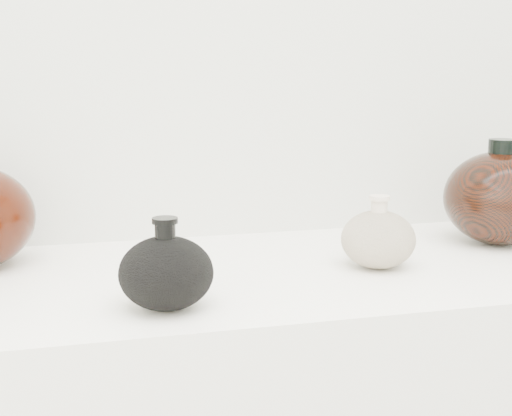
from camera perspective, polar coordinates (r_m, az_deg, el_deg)
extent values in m
cube|color=beige|center=(1.35, -1.64, 14.82)|extent=(3.00, 0.02, 2.60)
cube|color=white|center=(1.14, 1.46, -5.58)|extent=(1.20, 0.50, 0.03)
ellipsoid|color=black|center=(0.94, -7.20, -5.19)|extent=(0.16, 0.16, 0.10)
cylinder|color=black|center=(0.93, -7.28, -1.87)|extent=(0.03, 0.03, 0.03)
cylinder|color=black|center=(0.92, -7.30, -1.00)|extent=(0.04, 0.04, 0.01)
ellipsoid|color=beige|center=(1.14, 9.75, -2.49)|extent=(0.13, 0.13, 0.09)
cylinder|color=beige|center=(1.13, 9.83, 0.11)|extent=(0.03, 0.03, 0.03)
cylinder|color=beige|center=(1.13, 9.86, 0.80)|extent=(0.04, 0.04, 0.01)
ellipsoid|color=black|center=(1.35, 18.90, 0.76)|extent=(0.24, 0.24, 0.17)
cylinder|color=black|center=(1.34, 19.14, 4.55)|extent=(0.06, 0.06, 0.03)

